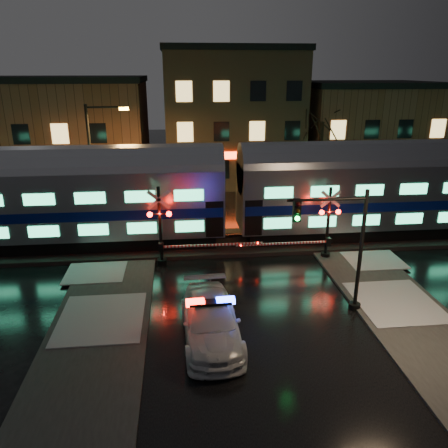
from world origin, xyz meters
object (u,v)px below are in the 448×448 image
Objects in this scene: crossing_signal_left at (167,234)px; traffic_light at (342,250)px; police_car at (211,321)px; crossing_signal_right at (322,230)px; streetlight at (95,159)px.

crossing_signal_left is 1.13× the size of traffic_light.
police_car is 0.99× the size of traffic_light.
traffic_light is (7.42, -5.53, 1.09)m from crossing_signal_left.
crossing_signal_left is at bearing 179.96° from crossing_signal_right.
police_car is at bearing -172.28° from traffic_light.
police_car is at bearing -133.38° from crossing_signal_right.
crossing_signal_left is 0.77× the size of streetlight.
crossing_signal_right is at bearing 44.92° from police_car.
streetlight is at bearing 152.78° from crossing_signal_right.
streetlight is (-12.00, 12.22, 1.73)m from traffic_light.
streetlight is (-13.01, 6.69, 2.94)m from crossing_signal_right.
crossing_signal_right is 1.06× the size of traffic_light.
crossing_signal_left reaches higher than crossing_signal_right.
police_car is 15.62m from streetlight.
streetlight is at bearing 127.03° from traffic_light.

